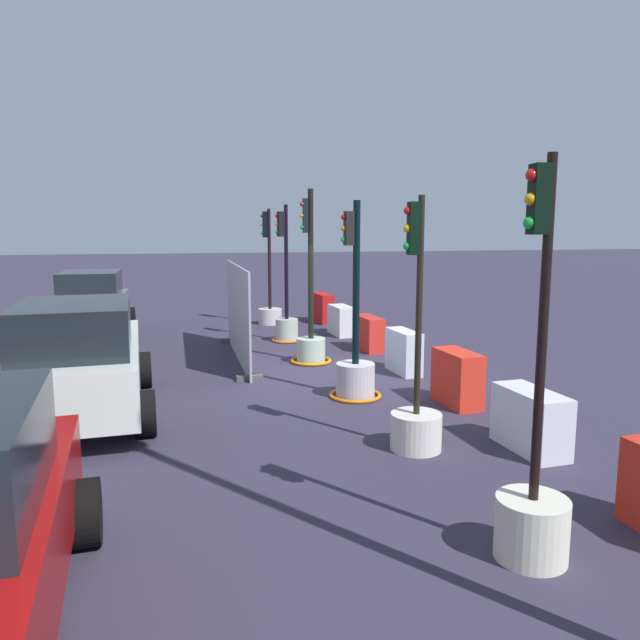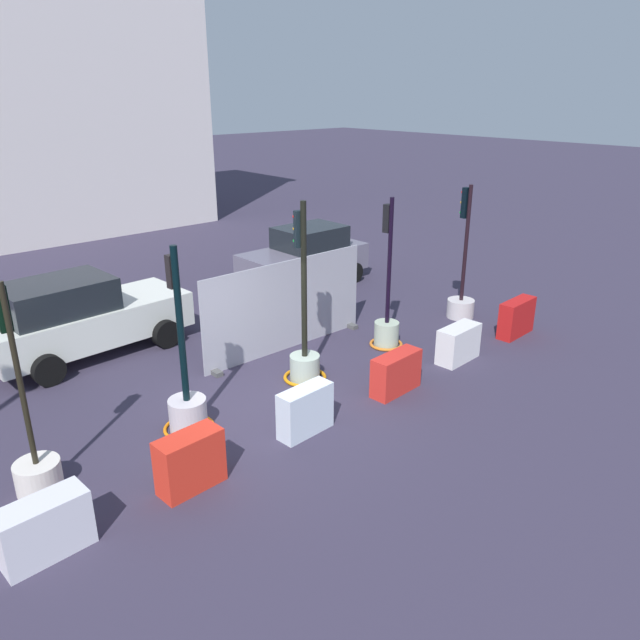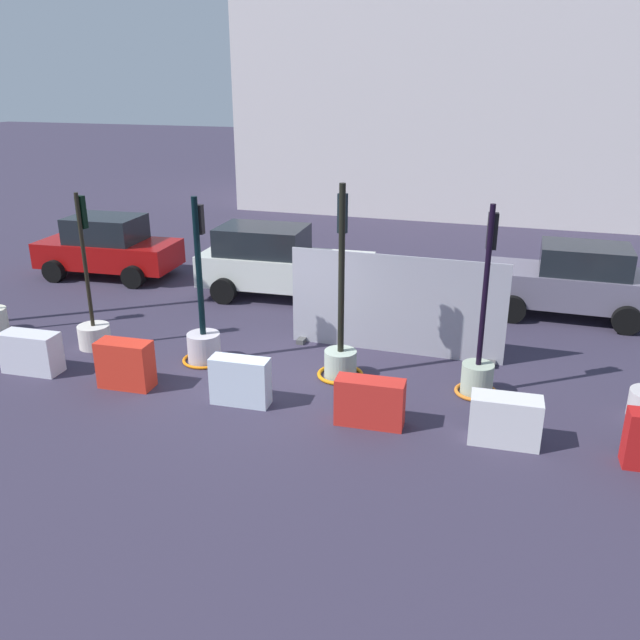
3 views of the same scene
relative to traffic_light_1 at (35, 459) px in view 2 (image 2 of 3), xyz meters
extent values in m
plane|color=#342E42|center=(4.00, -0.24, -0.54)|extent=(120.00, 120.00, 0.00)
cylinder|color=silver|center=(0.00, -0.01, -0.30)|extent=(0.66, 0.66, 0.48)
cylinder|color=black|center=(0.00, -0.01, 1.32)|extent=(0.08, 0.08, 2.77)
cube|color=black|center=(-0.01, 0.10, 2.30)|extent=(0.18, 0.14, 0.64)
sphere|color=orange|center=(-0.02, 0.17, 2.30)|extent=(0.11, 0.11, 0.11)
sphere|color=green|center=(-0.02, 0.17, 2.09)|extent=(0.11, 0.11, 0.11)
cylinder|color=silver|center=(2.54, 0.04, -0.25)|extent=(0.66, 0.66, 0.58)
cylinder|color=black|center=(2.54, 0.04, 1.40)|extent=(0.12, 0.12, 2.71)
cube|color=black|center=(2.55, 0.17, 2.30)|extent=(0.16, 0.15, 0.55)
sphere|color=red|center=(2.55, 0.26, 2.48)|extent=(0.10, 0.10, 0.10)
sphere|color=orange|center=(2.55, 0.26, 2.30)|extent=(0.10, 0.10, 0.10)
sphere|color=green|center=(2.55, 0.26, 2.12)|extent=(0.10, 0.10, 0.10)
torus|color=orange|center=(2.54, 0.04, -0.51)|extent=(0.89, 0.89, 0.06)
cylinder|color=#A9BAA9|center=(5.33, 0.19, -0.28)|extent=(0.61, 0.61, 0.52)
cylinder|color=black|center=(5.33, 0.19, 1.54)|extent=(0.12, 0.12, 3.13)
cube|color=black|center=(5.30, 0.30, 2.56)|extent=(0.18, 0.15, 0.70)
sphere|color=red|center=(5.29, 0.38, 2.79)|extent=(0.10, 0.10, 0.10)
sphere|color=orange|center=(5.29, 0.38, 2.56)|extent=(0.10, 0.10, 0.10)
sphere|color=green|center=(5.29, 0.38, 2.33)|extent=(0.10, 0.10, 0.10)
torus|color=orange|center=(5.33, 0.19, -0.50)|extent=(0.89, 0.89, 0.07)
cylinder|color=#A8B79F|center=(7.86, 0.24, -0.25)|extent=(0.57, 0.57, 0.57)
cylinder|color=black|center=(7.86, 0.24, 1.46)|extent=(0.10, 0.10, 2.85)
cube|color=black|center=(7.88, 0.37, 2.41)|extent=(0.19, 0.18, 0.61)
sphere|color=red|center=(7.89, 0.46, 2.61)|extent=(0.10, 0.10, 0.10)
sphere|color=orange|center=(7.89, 0.46, 2.41)|extent=(0.10, 0.10, 0.10)
sphere|color=green|center=(7.89, 0.46, 2.20)|extent=(0.10, 0.10, 0.10)
torus|color=orange|center=(7.86, 0.24, -0.51)|extent=(0.77, 0.77, 0.07)
cylinder|color=beige|center=(10.69, 0.23, -0.31)|extent=(0.69, 0.69, 0.47)
cylinder|color=black|center=(10.69, 0.23, 1.40)|extent=(0.10, 0.10, 2.94)
cube|color=black|center=(10.68, 0.35, 2.41)|extent=(0.16, 0.15, 0.75)
sphere|color=red|center=(10.67, 0.44, 2.66)|extent=(0.09, 0.09, 0.09)
sphere|color=orange|center=(10.67, 0.44, 2.41)|extent=(0.09, 0.09, 0.09)
sphere|color=green|center=(10.67, 0.44, 2.16)|extent=(0.09, 0.09, 0.09)
cube|color=silver|center=(-0.38, -1.43, -0.15)|extent=(1.14, 0.54, 0.79)
cube|color=red|center=(1.72, -1.43, -0.10)|extent=(1.01, 0.50, 0.88)
cube|color=silver|center=(3.99, -1.40, -0.12)|extent=(1.04, 0.43, 0.85)
cube|color=red|center=(6.29, -1.42, -0.14)|extent=(1.14, 0.46, 0.80)
cube|color=silver|center=(8.42, -1.35, -0.15)|extent=(1.10, 0.52, 0.78)
cube|color=red|center=(10.67, -1.39, -0.10)|extent=(1.15, 0.43, 0.88)
cube|color=silver|center=(2.64, 4.42, 0.18)|extent=(4.45, 1.96, 0.79)
cube|color=black|center=(2.03, 4.38, 0.92)|extent=(2.28, 1.63, 0.69)
cylinder|color=black|center=(3.94, 5.41, -0.22)|extent=(0.66, 0.32, 0.65)
cylinder|color=black|center=(4.04, 3.58, -0.22)|extent=(0.66, 0.32, 0.65)
cylinder|color=black|center=(1.24, 5.25, -0.22)|extent=(0.66, 0.32, 0.65)
cylinder|color=black|center=(1.35, 3.43, -0.22)|extent=(0.66, 0.32, 0.65)
cube|color=slate|center=(9.51, 5.13, 0.16)|extent=(3.95, 1.66, 0.77)
cube|color=black|center=(9.78, 5.13, 0.86)|extent=(1.97, 1.46, 0.63)
cylinder|color=black|center=(8.29, 4.25, -0.23)|extent=(0.63, 0.28, 0.63)
cylinder|color=black|center=(8.29, 6.01, -0.23)|extent=(0.63, 0.28, 0.63)
cylinder|color=black|center=(10.74, 4.25, -0.23)|extent=(0.63, 0.28, 0.63)
cylinder|color=black|center=(10.73, 6.01, -0.23)|extent=(0.63, 0.28, 0.63)
cube|color=#9F9FAC|center=(6.05, 1.66, 0.49)|extent=(4.40, 0.04, 2.06)
cube|color=#4C4C4C|center=(4.07, 1.66, -0.49)|extent=(0.16, 0.50, 0.10)
cube|color=#4C4C4C|center=(8.03, 1.66, -0.49)|extent=(0.16, 0.50, 0.10)
camera|label=1|loc=(-6.99, 2.96, 2.30)|focal=33.82mm
camera|label=2|loc=(-1.94, -8.39, 5.06)|focal=34.17mm
camera|label=3|loc=(8.42, -10.68, 4.81)|focal=36.69mm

